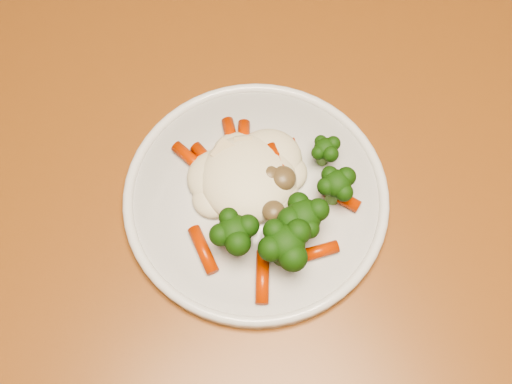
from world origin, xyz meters
TOP-DOWN VIEW (x-y plane):
  - dining_table at (0.22, 0.22)m, footprint 1.17×0.81m
  - plate at (0.19, 0.17)m, footprint 0.25×0.25m
  - meal at (0.19, 0.16)m, footprint 0.17×0.19m

SIDE VIEW (x-z plane):
  - dining_table at x=0.22m, z-range 0.27..1.02m
  - plate at x=0.19m, z-range 0.75..0.76m
  - meal at x=0.19m, z-range 0.76..0.81m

